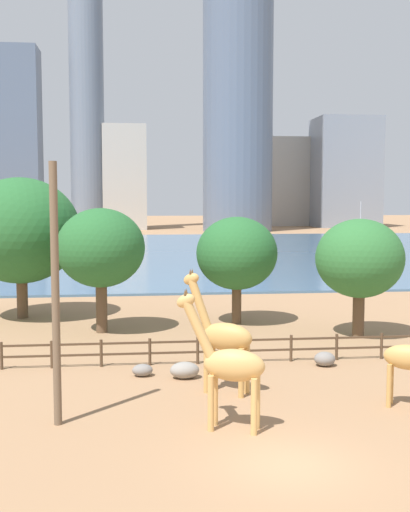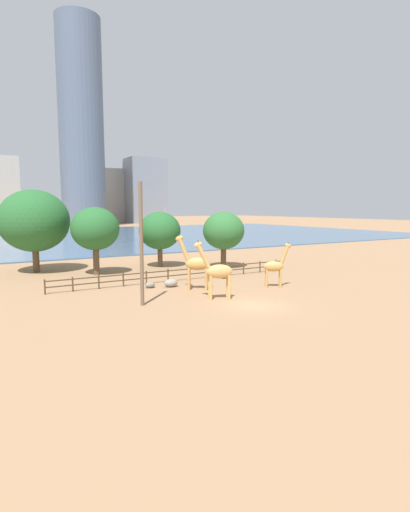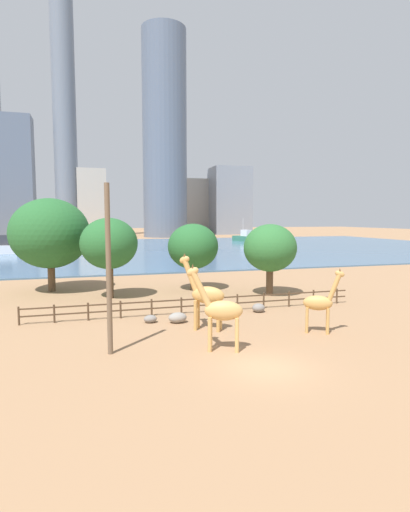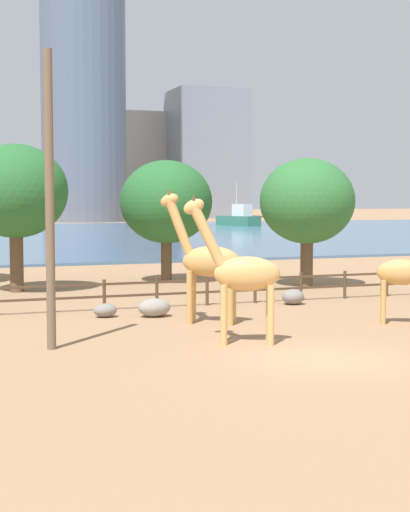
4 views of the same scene
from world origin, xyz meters
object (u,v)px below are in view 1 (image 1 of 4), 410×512
Objects in this scene: tree_left_small at (360,259)px; boat_ferry at (362,233)px; tree_left_large at (21,231)px; boulder_near_fence at (142,370)px; giraffe_companion at (229,364)px; tree_right_tall at (237,254)px; boulder_small at (185,370)px; tree_center_broad at (101,248)px; giraffe_young at (223,336)px; utility_pole at (55,295)px; boulder_by_pole at (325,359)px.

boat_ferry reaches higher than tree_left_small.
boulder_near_fence is at bearing -62.63° from tree_left_large.
giraffe_companion is at bearing -124.64° from tree_left_small.
tree_right_tall is 84.58m from boat_ferry.
boulder_small is 12.04m from tree_center_broad.
giraffe_young is at bearing 138.41° from boat_ferry.
giraffe_companion is at bearing -81.05° from boulder_small.
utility_pole reaches higher than tree_center_broad.
tree_left_small is at bearing 141.48° from boat_ferry.
boat_ferry reaches higher than giraffe_companion.
boulder_by_pole reaches higher than boulder_near_fence.
tree_center_broad reaches higher than boulder_small.
utility_pole is at bearing -150.31° from boulder_by_pole.
tree_left_small is (6.33, -4.68, 0.04)m from tree_right_tall.
boat_ferry is (40.47, 88.48, 1.04)m from boulder_small.
tree_left_large is 21.78m from tree_left_small.
tree_left_small is (20.19, -8.07, -1.31)m from tree_left_large.
tree_right_tall is (2.88, 14.34, 2.11)m from giraffe_young.
tree_left_large reaches higher than tree_left_small.
boulder_near_fence is at bearing 136.01° from boat_ferry.
tree_right_tall is 1.00× the size of tree_left_small.
giraffe_companion reaches higher than boulder_small.
boulder_small is at bearing -68.23° from tree_center_broad.
tree_center_broad is (-10.90, 8.96, 4.67)m from boulder_by_pole.
tree_left_small is 86.44m from boat_ferry.
tree_left_small reaches higher than boulder_small.
boulder_near_fence is 14.84m from tree_left_small.
giraffe_companion is at bearing -67.73° from boulder_near_fence.
giraffe_young is 0.55× the size of utility_pole.
tree_center_broad is at bearing -34.37° from giraffe_young.
tree_right_tall is (13.86, -3.40, -1.35)m from tree_left_large.
boulder_by_pole is 0.11× the size of tree_left_large.
tree_center_broad is (-4.12, 10.31, 4.64)m from boulder_small.
tree_right_tall reaches higher than boulder_by_pole.
tree_left_small is at bearing 28.89° from boulder_near_fence.
boat_ferry is at bearing 64.30° from boulder_near_fence.
boulder_near_fence is at bearing -151.11° from tree_left_small.
giraffe_young is 3.31m from boulder_small.
giraffe_young is 6.79m from boulder_by_pole.
boulder_by_pole is 8.29m from tree_left_small.
utility_pole is 15.64m from tree_center_broad.
boulder_by_pole is at bearing -114.38° from giraffe_young.
giraffe_young is 7.34m from utility_pole.
giraffe_young is 13.97m from tree_center_broad.
boulder_small is 19.02m from tree_left_large.
boulder_near_fence is 1.93m from boulder_small.
boulder_near_fence is at bearing 62.56° from utility_pole.
tree_right_tall is 0.80× the size of boat_ferry.
boat_ferry is at bearing 69.77° from tree_left_small.
boulder_near_fence is at bearing 163.45° from boulder_small.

